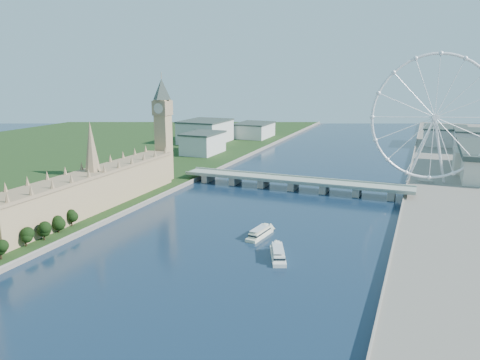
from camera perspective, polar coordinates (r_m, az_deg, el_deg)
The scene contains 7 objects.
parliament_range at distance 389.89m, azimuth -17.33°, elevation -1.09°, with size 24.00×200.00×70.00m.
big_ben at distance 469.11m, azimuth -9.40°, elevation 7.64°, with size 20.02×20.02×110.00m.
westminster_bridge at distance 448.87m, azimuth 6.53°, elevation -0.28°, with size 220.00×22.00×9.50m.
london_eye at distance 478.55m, azimuth 22.65°, elevation 7.03°, with size 113.60×39.12×124.30m.
city_skyline at distance 692.03m, azimuth 15.49°, elevation 4.95°, with size 505.00×280.00×32.00m.
tour_boat_near at distance 321.94m, azimuth 2.41°, elevation -6.92°, with size 7.88×30.78×6.81m, color beige, non-canonical shape.
tour_boat_far at distance 287.81m, azimuth 4.64°, elevation -9.47°, with size 8.35×32.52×7.21m, color silver, non-canonical shape.
Camera 1 is at (113.93, -121.47, 110.86)m, focal length 35.00 mm.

